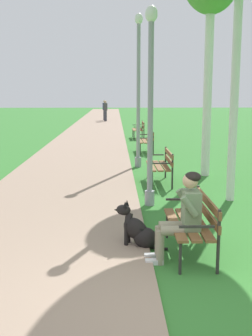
% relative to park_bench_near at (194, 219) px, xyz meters
% --- Properties ---
extents(ground_plane, '(120.00, 120.00, 0.00)m').
position_rel_park_bench_near_xyz_m(ground_plane, '(-0.41, -1.57, -0.51)').
color(ground_plane, '#33752D').
extents(paved_path, '(3.47, 60.00, 0.04)m').
position_rel_park_bench_near_xyz_m(paved_path, '(-2.36, 22.43, -0.49)').
color(paved_path, gray).
rests_on(paved_path, ground).
extents(park_bench_near, '(0.55, 1.50, 0.85)m').
position_rel_park_bench_near_xyz_m(park_bench_near, '(0.00, 0.00, 0.00)').
color(park_bench_near, brown).
rests_on(park_bench_near, ground).
extents(park_bench_mid, '(0.55, 1.50, 0.85)m').
position_rel_park_bench_near_xyz_m(park_bench_mid, '(0.06, 4.81, 0.00)').
color(park_bench_mid, brown).
rests_on(park_bench_mid, ground).
extents(park_bench_far, '(0.55, 1.50, 0.85)m').
position_rel_park_bench_near_xyz_m(park_bench_far, '(0.11, 10.41, 0.00)').
color(park_bench_far, brown).
rests_on(park_bench_far, ground).
extents(park_bench_furthest, '(0.55, 1.50, 0.85)m').
position_rel_park_bench_near_xyz_m(park_bench_furthest, '(0.10, 15.41, 0.00)').
color(park_bench_furthest, brown).
rests_on(park_bench_furthest, ground).
extents(person_seated_on_near_bench, '(0.74, 0.49, 1.25)m').
position_rel_park_bench_near_xyz_m(person_seated_on_near_bench, '(-0.21, -0.26, 0.17)').
color(person_seated_on_near_bench, gray).
rests_on(person_seated_on_near_bench, ground).
extents(dog_black, '(0.81, 0.43, 0.71)m').
position_rel_park_bench_near_xyz_m(dog_black, '(-0.77, 0.27, -0.25)').
color(dog_black, black).
rests_on(dog_black, ground).
extents(lamp_post_near, '(0.24, 0.24, 3.92)m').
position_rel_park_bench_near_xyz_m(lamp_post_near, '(-0.41, 2.69, 1.52)').
color(lamp_post_near, gray).
rests_on(lamp_post_near, ground).
extents(lamp_post_mid, '(0.24, 0.24, 4.57)m').
position_rel_park_bench_near_xyz_m(lamp_post_mid, '(-0.41, 7.23, 1.85)').
color(lamp_post_mid, gray).
rests_on(lamp_post_mid, ground).
extents(pedestrian_distant, '(0.32, 0.22, 1.65)m').
position_rel_park_bench_near_xyz_m(pedestrian_distant, '(-1.95, 28.94, 0.33)').
color(pedestrian_distant, '#383842').
rests_on(pedestrian_distant, ground).
extents(pedestrian_further_distant, '(0.32, 0.22, 1.65)m').
position_rel_park_bench_near_xyz_m(pedestrian_further_distant, '(-1.86, 27.70, 0.33)').
color(pedestrian_further_distant, '#383842').
rests_on(pedestrian_further_distant, ground).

